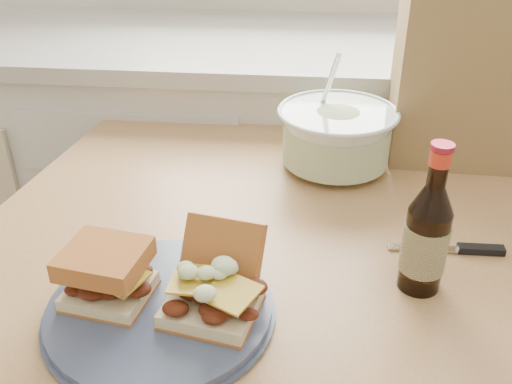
# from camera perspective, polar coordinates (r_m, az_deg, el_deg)

# --- Properties ---
(cabinet_run) EXTENTS (2.50, 0.64, 0.94)m
(cabinet_run) POSITION_cam_1_polar(r_m,az_deg,el_deg) (1.76, 6.97, 0.18)
(cabinet_run) COLOR silver
(cabinet_run) RESTS_ON ground
(dining_table) EXTENTS (1.10, 1.10, 0.81)m
(dining_table) POSITION_cam_1_polar(r_m,az_deg,el_deg) (1.00, 0.90, -10.51)
(dining_table) COLOR tan
(dining_table) RESTS_ON ground
(plate) EXTENTS (0.30, 0.30, 0.02)m
(plate) POSITION_cam_1_polar(r_m,az_deg,el_deg) (0.80, -9.57, -11.55)
(plate) COLOR #3F4A66
(plate) RESTS_ON dining_table
(sandwich_left) EXTENTS (0.12, 0.11, 0.08)m
(sandwich_left) POSITION_cam_1_polar(r_m,az_deg,el_deg) (0.79, -14.70, -7.90)
(sandwich_left) COLOR beige
(sandwich_left) RESTS_ON plate
(sandwich_right) EXTENTS (0.13, 0.18, 0.10)m
(sandwich_right) POSITION_cam_1_polar(r_m,az_deg,el_deg) (0.77, -4.09, -8.92)
(sandwich_right) COLOR beige
(sandwich_right) RESTS_ON plate
(coleslaw_bowl) EXTENTS (0.24, 0.24, 0.23)m
(coleslaw_bowl) POSITION_cam_1_polar(r_m,az_deg,el_deg) (1.14, 8.01, 5.25)
(coleslaw_bowl) COLOR silver
(coleslaw_bowl) RESTS_ON dining_table
(beer_bottle) EXTENTS (0.06, 0.06, 0.23)m
(beer_bottle) POSITION_cam_1_polar(r_m,az_deg,el_deg) (0.82, 16.66, -4.30)
(beer_bottle) COLOR black
(beer_bottle) RESTS_ON dining_table
(knife) EXTENTS (0.18, 0.02, 0.01)m
(knife) POSITION_cam_1_polar(r_m,az_deg,el_deg) (0.96, 20.26, -5.38)
(knife) COLOR silver
(knife) RESTS_ON dining_table
(paper_bag) EXTENTS (0.30, 0.20, 0.38)m
(paper_bag) POSITION_cam_1_polar(r_m,az_deg,el_deg) (1.21, 20.88, 11.76)
(paper_bag) COLOR olive
(paper_bag) RESTS_ON dining_table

